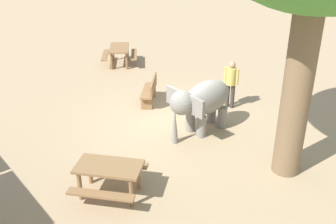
{
  "coord_description": "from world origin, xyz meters",
  "views": [
    {
      "loc": [
        -8.31,
        7.29,
        5.86
      ],
      "look_at": [
        -0.36,
        0.8,
        0.8
      ],
      "focal_mm": 42.93,
      "sensor_mm": 36.0,
      "label": 1
    }
  ],
  "objects": [
    {
      "name": "elephant",
      "position": [
        -0.72,
        -0.18,
        0.98
      ],
      "size": [
        1.49,
        2.21,
        1.54
      ],
      "rotation": [
        0.0,
        0.0,
        1.59
      ],
      "color": "gray",
      "rests_on": "ground_plane"
    },
    {
      "name": "person_handler",
      "position": [
        -0.11,
        -2.09,
        0.95
      ],
      "size": [
        0.48,
        0.32,
        1.62
      ],
      "rotation": [
        0.0,
        0.0,
        1.92
      ],
      "color": "#3F3833",
      "rests_on": "ground_plane"
    },
    {
      "name": "picnic_table_far",
      "position": [
        -1.6,
        3.54,
        0.59
      ],
      "size": [
        2.1,
        2.1,
        0.78
      ],
      "rotation": [
        0.0,
        0.0,
        0.7
      ],
      "color": "olive",
      "rests_on": "ground_plane"
    },
    {
      "name": "picnic_table_near",
      "position": [
        5.84,
        -1.58,
        0.59
      ],
      "size": [
        2.08,
        2.08,
        0.78
      ],
      "rotation": [
        0.0,
        0.0,
        5.66
      ],
      "color": "olive",
      "rests_on": "ground_plane"
    },
    {
      "name": "ground_plane",
      "position": [
        0.0,
        0.0,
        0.0
      ],
      "size": [
        60.0,
        60.0,
        0.0
      ],
      "primitive_type": "plane",
      "color": "tan"
    },
    {
      "name": "wooden_bench",
      "position": [
        1.85,
        -0.23,
        0.47
      ],
      "size": [
        1.28,
        1.26,
        0.88
      ],
      "rotation": [
        0.0,
        0.0,
        5.51
      ],
      "color": "olive",
      "rests_on": "ground_plane"
    }
  ]
}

